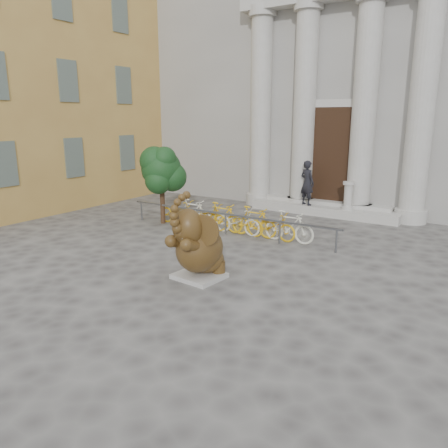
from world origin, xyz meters
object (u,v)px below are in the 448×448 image
Objects in this scene: elephant_statue at (198,247)px; bike_rack at (229,218)px; pedestrian at (307,183)px; tree at (162,170)px.

elephant_statue is 0.27× the size of bike_rack.
elephant_statue is at bearing -67.62° from bike_rack.
bike_rack is at bearing 97.42° from pedestrian.
bike_rack is at bearing 4.46° from tree.
elephant_statue is at bearing -41.17° from tree.
bike_rack is 4.41m from pedestrian.
tree is 5.87m from pedestrian.
tree is (-4.42, 3.87, 1.17)m from elephant_statue.
pedestrian reaches higher than bike_rack.
tree reaches higher than bike_rack.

